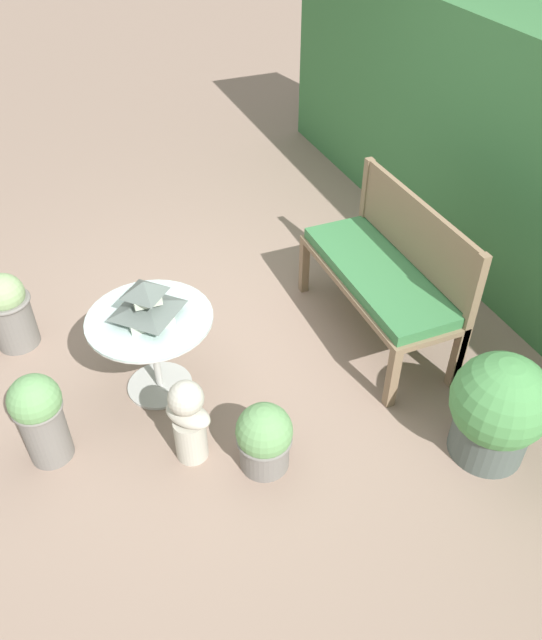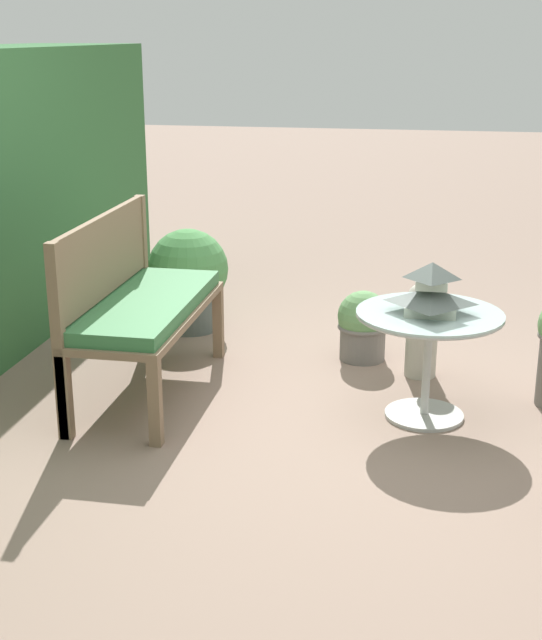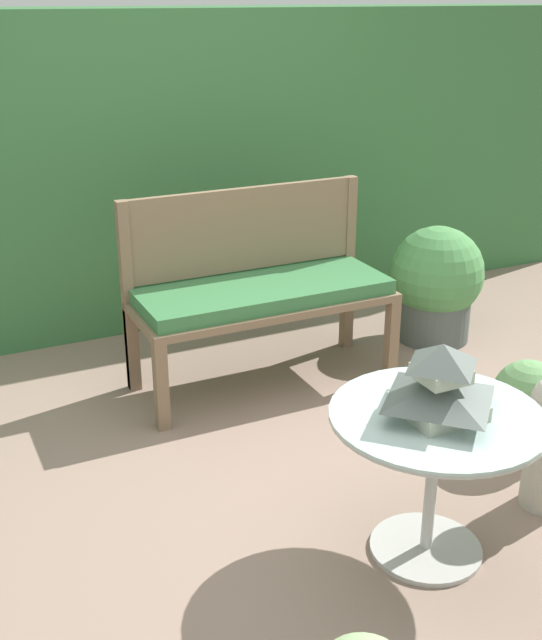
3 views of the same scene
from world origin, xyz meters
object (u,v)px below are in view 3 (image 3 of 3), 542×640
at_px(patio_table, 435,444).
at_px(pagoda_birdhouse, 440,385).
at_px(potted_plant_table_far, 436,284).
at_px(potted_plant_patio_mid, 527,407).
at_px(garden_bench, 264,299).

xyz_separation_m(patio_table, pagoda_birdhouse, (0.00, 0.00, 0.23)).
distance_m(pagoda_birdhouse, potted_plant_table_far, 2.08).
relative_size(patio_table, potted_plant_patio_mid, 1.73).
relative_size(pagoda_birdhouse, potted_plant_patio_mid, 0.79).
height_order(garden_bench, patio_table, patio_table).
bearing_deg(garden_bench, patio_table, -91.89).
bearing_deg(potted_plant_patio_mid, patio_table, -153.88).
relative_size(patio_table, pagoda_birdhouse, 2.18).
bearing_deg(patio_table, garden_bench, 88.11).
xyz_separation_m(patio_table, potted_plant_table_far, (1.23, 1.64, -0.11)).
relative_size(potted_plant_table_far, potted_plant_patio_mid, 1.58).
relative_size(garden_bench, patio_table, 1.77).
bearing_deg(potted_plant_table_far, pagoda_birdhouse, -126.83).
distance_m(patio_table, potted_plant_table_far, 2.05).
xyz_separation_m(pagoda_birdhouse, potted_plant_table_far, (1.23, 1.64, -0.35)).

